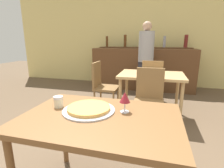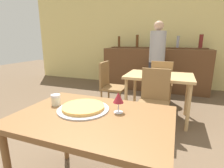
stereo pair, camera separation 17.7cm
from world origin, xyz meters
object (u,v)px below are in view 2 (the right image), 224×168
chair_far_side_left (110,83)px  pizza_tray (83,108)px  person_standing (157,57)px  wine_glass (118,98)px  cheese_shaker (56,100)px  chair_far_side_front (154,98)px  chair_far_side_back (161,81)px

chair_far_side_left → pizza_tray: (0.44, -1.69, 0.23)m
person_standing → wine_glass: 2.81m
wine_glass → person_standing: bearing=91.0°
cheese_shaker → wine_glass: wine_glass is taller
chair_far_side_front → wine_glass: chair_far_side_front is taller
chair_far_side_back → person_standing: (-0.18, 0.64, 0.38)m
chair_far_side_back → chair_far_side_left: same height
chair_far_side_front → pizza_tray: 1.25m
chair_far_side_front → cheese_shaker: chair_far_side_front is taller
chair_far_side_left → wine_glass: size_ratio=5.66×
chair_far_side_back → cheese_shaker: chair_far_side_back is taller
cheese_shaker → chair_far_side_left: bearing=95.8°
chair_far_side_front → chair_far_side_back: same height
chair_far_side_back → cheese_shaker: size_ratio=9.92×
pizza_tray → wine_glass: size_ratio=2.55×
chair_far_side_left → cheese_shaker: bearing=-174.2°
pizza_tray → person_standing: (0.22, 2.86, 0.15)m
chair_far_side_front → chair_far_side_back: bearing=90.0°
chair_far_side_front → chair_far_side_back: 1.05m
chair_far_side_left → cheese_shaker: size_ratio=9.92×
chair_far_side_back → pizza_tray: (-0.41, -2.21, 0.23)m
cheese_shaker → chair_far_side_front: bearing=59.4°
cheese_shaker → wine_glass: size_ratio=0.57×
pizza_tray → wine_glass: bearing=10.9°
chair_far_side_back → chair_far_side_left: bearing=32.0°
chair_far_side_left → wine_glass: bearing=-156.5°
chair_far_side_left → pizza_tray: bearing=-165.4°
chair_far_side_left → chair_far_side_front: bearing=-122.0°
person_standing → wine_glass: size_ratio=10.47×
cheese_shaker → chair_far_side_back: bearing=72.9°
chair_far_side_back → chair_far_side_front: bearing=90.0°
pizza_tray → cheese_shaker: bearing=176.9°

